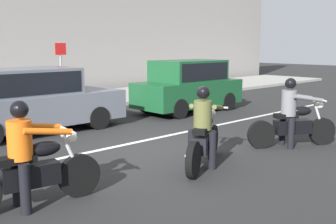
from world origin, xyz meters
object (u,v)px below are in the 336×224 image
parked_sedan_slate_gray (30,100)px  parked_hatchback_forest_green (188,85)px  street_sign_post (61,66)px  motorcycle_with_rider_gray (292,119)px  motorcycle_with_rider_orange_stripe (29,164)px  motorcycle_with_rider_olive (204,134)px

parked_sedan_slate_gray → parked_hatchback_forest_green: parked_hatchback_forest_green is taller
parked_hatchback_forest_green → street_sign_post: bearing=122.6°
motorcycle_with_rider_gray → street_sign_post: bearing=95.0°
motorcycle_with_rider_orange_stripe → motorcycle_with_rider_gray: (5.94, -0.76, 0.00)m
parked_sedan_slate_gray → motorcycle_with_rider_olive: bearing=-77.9°
parked_sedan_slate_gray → motorcycle_with_rider_gray: bearing=-55.9°
motorcycle_with_rider_olive → motorcycle_with_rider_gray: 2.66m
motorcycle_with_rider_orange_stripe → street_sign_post: bearing=58.5°
street_sign_post → parked_hatchback_forest_green: bearing=-57.4°
motorcycle_with_rider_olive → street_sign_post: (1.83, 8.78, 0.89)m
motorcycle_with_rider_gray → parked_hatchback_forest_green: bearing=70.0°
motorcycle_with_rider_orange_stripe → motorcycle_with_rider_gray: motorcycle_with_rider_gray is taller
parked_hatchback_forest_green → motorcycle_with_rider_olive: bearing=-133.7°
motorcycle_with_rider_olive → motorcycle_with_rider_gray: (2.63, -0.38, 0.00)m
parked_sedan_slate_gray → motorcycle_with_rider_orange_stripe: bearing=-115.0°
parked_sedan_slate_gray → street_sign_post: size_ratio=2.10×
parked_hatchback_forest_green → street_sign_post: 4.92m
motorcycle_with_rider_olive → street_sign_post: bearing=78.2°
street_sign_post → motorcycle_with_rider_gray: bearing=-85.0°
motorcycle_with_rider_gray → parked_sedan_slate_gray: (-3.73, 5.50, 0.24)m
motorcycle_with_rider_olive → parked_hatchback_forest_green: size_ratio=0.50×
motorcycle_with_rider_gray → street_sign_post: street_sign_post is taller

